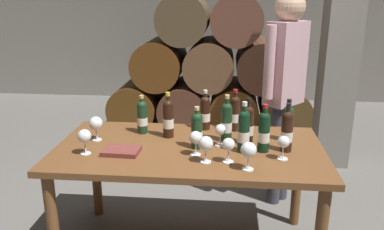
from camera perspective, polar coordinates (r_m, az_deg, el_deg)
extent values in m
cube|color=gray|center=(6.55, 3.37, 14.63)|extent=(10.00, 0.24, 2.80)
cylinder|color=#543311|center=(5.27, -7.83, 1.69)|extent=(0.60, 0.90, 0.60)
cylinder|color=#502D1F|center=(5.16, -1.00, 1.53)|extent=(0.60, 0.90, 0.60)
cylinder|color=#593012|center=(5.13, 6.01, 1.35)|extent=(0.60, 0.90, 0.60)
cylinder|color=brown|center=(5.18, 12.99, 1.14)|extent=(0.60, 0.90, 0.60)
cylinder|color=#573112|center=(5.09, -4.59, 7.54)|extent=(0.60, 0.90, 0.60)
cylinder|color=brown|center=(5.02, 2.58, 7.44)|extent=(0.60, 0.90, 0.60)
cylinder|color=brown|center=(5.03, 9.82, 7.23)|extent=(0.60, 0.90, 0.60)
cylinder|color=#4F3F29|center=(4.98, -1.07, 13.71)|extent=(0.60, 0.90, 0.60)
cylinder|color=brown|center=(4.95, 6.41, 13.58)|extent=(0.60, 0.90, 0.60)
cube|color=gray|center=(4.10, 20.71, 10.56)|extent=(0.32, 0.32, 2.60)
cube|color=brown|center=(2.54, -0.42, -5.00)|extent=(1.70, 0.90, 0.04)
cylinder|color=brown|center=(2.57, -19.33, -15.29)|extent=(0.07, 0.07, 0.72)
cylinder|color=brown|center=(3.20, -13.65, -8.03)|extent=(0.07, 0.07, 0.72)
cylinder|color=brown|center=(3.09, 14.91, -9.13)|extent=(0.07, 0.07, 0.72)
cylinder|color=#19381E|center=(2.60, 4.98, -1.48)|extent=(0.07, 0.07, 0.22)
sphere|color=#19381E|center=(2.56, 5.04, 0.98)|extent=(0.07, 0.07, 0.07)
cylinder|color=#19381E|center=(2.56, 5.06, 1.60)|extent=(0.03, 0.03, 0.07)
cylinder|color=tan|center=(2.54, 5.09, 2.63)|extent=(0.03, 0.03, 0.03)
cylinder|color=silver|center=(2.60, 4.97, -1.70)|extent=(0.07, 0.07, 0.07)
cylinder|color=black|center=(2.82, 1.89, -0.09)|extent=(0.07, 0.07, 0.20)
sphere|color=black|center=(2.79, 1.91, 2.00)|extent=(0.07, 0.07, 0.07)
cylinder|color=black|center=(2.79, 1.92, 2.51)|extent=(0.03, 0.03, 0.06)
cylinder|color=silver|center=(2.78, 1.93, 3.38)|extent=(0.03, 0.03, 0.02)
cylinder|color=silver|center=(2.83, 1.89, -0.28)|extent=(0.07, 0.07, 0.06)
cylinder|color=black|center=(2.44, 7.43, -2.81)|extent=(0.07, 0.07, 0.22)
sphere|color=black|center=(2.40, 7.54, -0.18)|extent=(0.07, 0.07, 0.07)
cylinder|color=black|center=(2.39, 7.57, 0.49)|extent=(0.03, 0.03, 0.07)
cylinder|color=silver|center=(2.38, 7.61, 1.59)|extent=(0.03, 0.03, 0.03)
cylinder|color=silver|center=(2.44, 7.42, -3.06)|extent=(0.07, 0.07, 0.07)
cylinder|color=black|center=(2.47, 10.29, -2.87)|extent=(0.07, 0.07, 0.21)
sphere|color=black|center=(2.43, 10.43, -0.40)|extent=(0.07, 0.07, 0.07)
cylinder|color=black|center=(2.42, 10.47, 0.21)|extent=(0.03, 0.03, 0.07)
cylinder|color=#B21E23|center=(2.41, 10.52, 1.24)|extent=(0.03, 0.03, 0.02)
cylinder|color=silver|center=(2.47, 10.28, -3.10)|extent=(0.07, 0.07, 0.06)
cylinder|color=#19381E|center=(2.68, 13.58, -1.58)|extent=(0.07, 0.07, 0.20)
sphere|color=#19381E|center=(2.65, 13.74, 0.58)|extent=(0.07, 0.07, 0.07)
cylinder|color=#19381E|center=(2.64, 13.78, 1.10)|extent=(0.03, 0.03, 0.06)
cylinder|color=black|center=(2.63, 13.84, 1.99)|extent=(0.03, 0.03, 0.02)
cylinder|color=silver|center=(2.68, 13.56, -1.78)|extent=(0.07, 0.07, 0.06)
cylinder|color=#19381E|center=(2.77, -7.17, -0.69)|extent=(0.07, 0.07, 0.19)
sphere|color=#19381E|center=(2.74, -7.25, 1.31)|extent=(0.07, 0.07, 0.07)
cylinder|color=#19381E|center=(2.73, -7.27, 1.79)|extent=(0.03, 0.03, 0.06)
cylinder|color=tan|center=(2.72, -7.30, 2.61)|extent=(0.03, 0.03, 0.02)
cylinder|color=silver|center=(2.77, -7.16, -0.88)|extent=(0.07, 0.07, 0.06)
cylinder|color=#19381E|center=(2.48, 0.70, -2.71)|extent=(0.07, 0.07, 0.19)
sphere|color=#19381E|center=(2.45, 0.71, -0.49)|extent=(0.07, 0.07, 0.07)
cylinder|color=#19381E|center=(2.44, 0.71, 0.05)|extent=(0.03, 0.03, 0.06)
cylinder|color=tan|center=(2.43, 0.72, 0.96)|extent=(0.03, 0.03, 0.02)
cylinder|color=silver|center=(2.48, 0.70, -2.91)|extent=(0.07, 0.07, 0.06)
cylinder|color=black|center=(2.57, 8.03, -1.91)|extent=(0.07, 0.07, 0.21)
sphere|color=black|center=(2.53, 8.14, 0.52)|extent=(0.07, 0.07, 0.07)
cylinder|color=black|center=(2.52, 8.17, 1.12)|extent=(0.03, 0.03, 0.07)
cylinder|color=black|center=(2.51, 8.21, 2.13)|extent=(0.03, 0.03, 0.02)
cylinder|color=silver|center=(2.57, 8.02, -2.13)|extent=(0.07, 0.07, 0.06)
cylinder|color=black|center=(2.67, -3.44, -0.94)|extent=(0.07, 0.07, 0.22)
sphere|color=black|center=(2.64, -3.48, 1.44)|extent=(0.07, 0.07, 0.07)
cylinder|color=black|center=(2.63, -3.49, 2.03)|extent=(0.03, 0.03, 0.07)
cylinder|color=gold|center=(2.62, -3.51, 3.02)|extent=(0.03, 0.03, 0.02)
cylinder|color=silver|center=(2.67, -3.43, -1.16)|extent=(0.07, 0.07, 0.07)
cylinder|color=black|center=(2.81, 6.15, -0.15)|extent=(0.07, 0.07, 0.21)
sphere|color=black|center=(2.78, 6.23, 2.02)|extent=(0.07, 0.07, 0.07)
cylinder|color=black|center=(2.78, 6.24, 2.55)|extent=(0.03, 0.03, 0.07)
cylinder|color=#B21E23|center=(2.77, 6.27, 3.45)|extent=(0.03, 0.03, 0.02)
cylinder|color=silver|center=(2.82, 6.15, -0.36)|extent=(0.07, 0.07, 0.06)
cylinder|color=black|center=(2.50, 13.47, -2.76)|extent=(0.07, 0.07, 0.21)
sphere|color=black|center=(2.46, 13.65, -0.29)|extent=(0.07, 0.07, 0.07)
cylinder|color=black|center=(2.46, 13.69, 0.33)|extent=(0.03, 0.03, 0.07)
cylinder|color=black|center=(2.44, 13.77, 1.36)|extent=(0.03, 0.03, 0.02)
cylinder|color=silver|center=(2.50, 13.45, -2.99)|extent=(0.07, 0.07, 0.06)
cylinder|color=white|center=(2.41, 12.89, -6.16)|extent=(0.06, 0.06, 0.00)
cylinder|color=white|center=(2.40, 12.95, -5.28)|extent=(0.01, 0.01, 0.07)
sphere|color=white|center=(2.37, 13.06, -3.76)|extent=(0.07, 0.07, 0.07)
cylinder|color=white|center=(2.51, -15.04, -5.36)|extent=(0.06, 0.06, 0.00)
cylinder|color=white|center=(2.50, -15.11, -4.51)|extent=(0.01, 0.01, 0.07)
sphere|color=white|center=(2.47, -15.24, -2.94)|extent=(0.08, 0.08, 0.08)
cylinder|color=white|center=(2.31, 1.97, -6.75)|extent=(0.06, 0.06, 0.00)
cylinder|color=white|center=(2.30, 1.98, -5.84)|extent=(0.01, 0.01, 0.07)
sphere|color=white|center=(2.27, 1.99, -4.12)|extent=(0.09, 0.09, 0.09)
cylinder|color=white|center=(2.32, 5.21, -6.71)|extent=(0.06, 0.06, 0.00)
cylinder|color=white|center=(2.31, 5.24, -5.80)|extent=(0.01, 0.01, 0.07)
sphere|color=white|center=(2.28, 5.28, -4.21)|extent=(0.07, 0.07, 0.07)
cylinder|color=white|center=(2.55, 4.07, -4.38)|extent=(0.06, 0.06, 0.00)
cylinder|color=white|center=(2.54, 4.09, -3.54)|extent=(0.01, 0.01, 0.07)
sphere|color=white|center=(2.52, 4.12, -2.11)|extent=(0.07, 0.07, 0.07)
cylinder|color=white|center=(2.72, -13.51, -3.48)|extent=(0.06, 0.06, 0.00)
cylinder|color=white|center=(2.70, -13.57, -2.69)|extent=(0.01, 0.01, 0.07)
sphere|color=white|center=(2.68, -13.68, -1.16)|extent=(0.09, 0.09, 0.09)
cylinder|color=white|center=(2.24, 8.03, -7.72)|extent=(0.06, 0.06, 0.00)
cylinder|color=white|center=(2.23, 8.08, -6.79)|extent=(0.01, 0.01, 0.07)
sphere|color=white|center=(2.20, 8.16, -4.99)|extent=(0.09, 0.09, 0.09)
cylinder|color=white|center=(2.41, 0.52, -5.72)|extent=(0.06, 0.06, 0.00)
cylinder|color=white|center=(2.39, 0.52, -4.83)|extent=(0.01, 0.01, 0.07)
sphere|color=white|center=(2.37, 0.53, -3.25)|extent=(0.08, 0.08, 0.08)
cube|color=brown|center=(2.47, -10.12, -5.11)|extent=(0.23, 0.17, 0.03)
cylinder|color=#383842|center=(3.41, 13.03, -5.14)|extent=(0.11, 0.11, 0.85)
cylinder|color=#383842|center=(3.33, 11.94, -5.65)|extent=(0.11, 0.11, 0.85)
cube|color=#CC9EA8|center=(3.16, 13.37, 7.21)|extent=(0.35, 0.36, 0.64)
cylinder|color=#CC9EA8|center=(3.33, 15.48, 8.11)|extent=(0.08, 0.08, 0.54)
cylinder|color=#CC9EA8|center=(2.99, 11.11, 7.41)|extent=(0.08, 0.08, 0.54)
sphere|color=tan|center=(3.12, 13.93, 14.90)|extent=(0.23, 0.23, 0.23)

